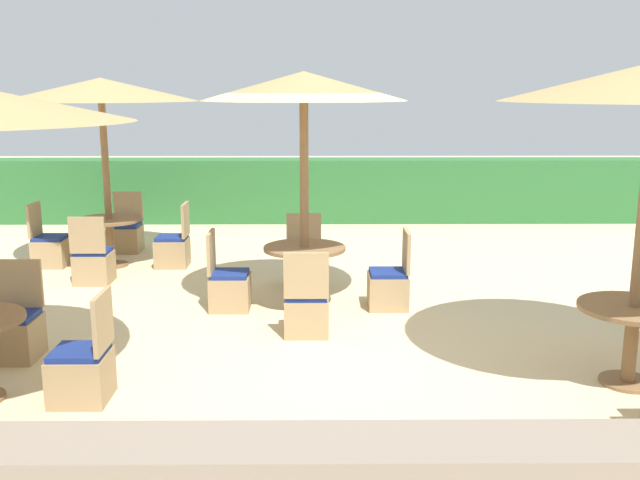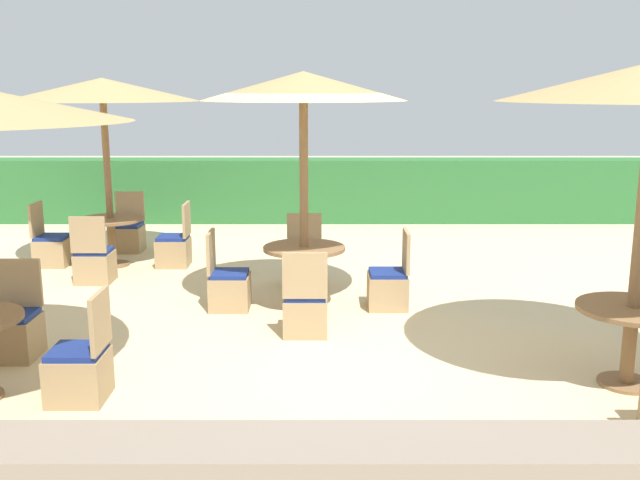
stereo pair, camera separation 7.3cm
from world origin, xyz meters
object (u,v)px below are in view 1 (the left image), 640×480
at_px(patio_chair_back_left_east, 173,249).
at_px(patio_chair_center_south, 307,310).
at_px(patio_chair_center_east, 389,286).
at_px(patio_chair_center_north, 304,266).
at_px(patio_chair_back_left_south, 94,264).
at_px(patio_chair_back_left_north, 127,235).
at_px(parasol_center, 304,88).
at_px(round_table_center, 305,262).
at_px(parasol_back_left, 101,90).
at_px(patio_chair_center_west, 229,287).
at_px(round_table_front_right, 632,325).
at_px(patio_chair_front_left_north, 14,332).
at_px(patio_chair_back_left_west, 50,248).
at_px(round_table_back_left, 110,230).
at_px(patio_chair_front_left_east, 83,371).

bearing_deg(patio_chair_back_left_east, patio_chair_center_south, -146.25).
distance_m(patio_chair_center_east, patio_chair_center_north, 1.41).
xyz_separation_m(patio_chair_center_east, patio_chair_back_left_south, (-3.82, 1.12, 0.00)).
height_order(patio_chair_back_left_north, patio_chair_back_left_south, same).
xyz_separation_m(parasol_center, round_table_center, (0.00, 0.00, -1.99)).
bearing_deg(parasol_back_left, patio_chair_center_east, -28.06).
bearing_deg(patio_chair_center_south, patio_chair_back_left_north, 126.49).
bearing_deg(patio_chair_center_west, patio_chair_center_north, 139.17).
height_order(round_table_front_right, patio_chair_back_left_south, patio_chair_back_left_south).
bearing_deg(round_table_front_right, parasol_back_left, 143.18).
height_order(patio_chair_front_left_north, patio_chair_back_left_east, same).
relative_size(patio_chair_center_north, parasol_back_left, 0.34).
bearing_deg(patio_chair_back_left_west, patio_chair_center_north, 73.89).
bearing_deg(patio_chair_center_south, round_table_back_left, 134.12).
bearing_deg(patio_chair_back_left_east, patio_chair_back_left_south, 135.63).
relative_size(parasol_center, patio_chair_back_left_south, 2.94).
bearing_deg(round_table_front_right, patio_chair_center_east, 130.00).
bearing_deg(round_table_front_right, round_table_back_left, 143.18).
relative_size(patio_chair_center_south, patio_chair_center_east, 1.00).
bearing_deg(patio_chair_center_north, patio_chair_back_left_east, -28.85).
bearing_deg(round_table_center, patio_chair_front_left_north, -150.78).
relative_size(round_table_front_right, patio_chair_back_left_north, 1.01).
xyz_separation_m(parasol_center, patio_chair_center_south, (0.03, -0.90, -2.29)).
distance_m(patio_chair_center_east, patio_chair_back_left_west, 5.16).
xyz_separation_m(patio_chair_center_south, parasol_back_left, (-2.89, 2.98, 2.25)).
relative_size(round_table_center, patio_chair_center_south, 1.03).
relative_size(patio_chair_front_left_east, patio_chair_back_left_south, 1.00).
xyz_separation_m(parasol_center, round_table_back_left, (-2.86, 2.08, -2.03)).
xyz_separation_m(round_table_center, patio_chair_center_south, (0.03, -0.90, -0.30)).
distance_m(round_table_front_right, patio_chair_center_north, 4.33).
bearing_deg(patio_chair_front_left_north, parasol_back_left, -88.62).
bearing_deg(parasol_back_left, patio_chair_center_west, -46.79).
height_order(patio_chair_center_east, patio_chair_back_left_north, same).
bearing_deg(round_table_back_left, patio_chair_back_left_south, -88.02).
relative_size(patio_chair_center_south, round_table_back_left, 1.00).
height_order(patio_chair_front_left_east, patio_chair_back_left_south, same).
bearing_deg(patio_chair_back_left_west, patio_chair_back_left_south, 44.66).
bearing_deg(patio_chair_center_east, round_table_back_left, 61.94).
bearing_deg(parasol_back_left, patio_chair_back_left_north, 90.77).
height_order(patio_chair_center_north, parasol_back_left, parasol_back_left).
xyz_separation_m(patio_chair_center_west, patio_chair_back_left_north, (-1.98, 3.03, 0.00)).
distance_m(patio_chair_center_east, patio_chair_back_left_east, 3.57).
bearing_deg(patio_chair_back_left_south, patio_chair_center_east, -16.32).
height_order(parasol_center, patio_chair_back_left_north, parasol_center).
bearing_deg(patio_chair_center_south, patio_chair_center_west, 136.18).
bearing_deg(patio_chair_front_left_east, patio_chair_back_left_north, 10.84).
height_order(round_table_front_right, patio_chair_back_left_east, patio_chair_back_left_east).
relative_size(round_table_center, patio_chair_front_left_east, 1.03).
xyz_separation_m(patio_chair_center_west, patio_chair_back_left_east, (-1.05, 2.06, 0.00)).
height_order(patio_chair_center_west, patio_chair_center_north, same).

